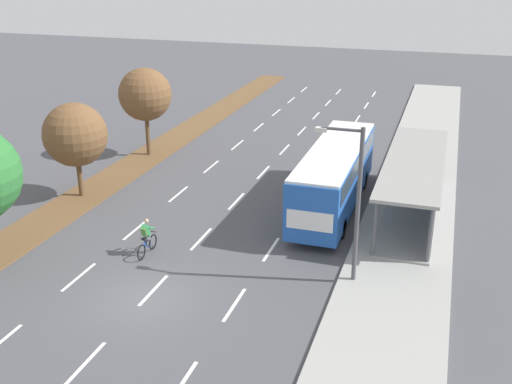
# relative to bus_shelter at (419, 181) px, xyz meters

# --- Properties ---
(ground_plane) EXTENTS (140.00, 140.00, 0.00)m
(ground_plane) POSITION_rel_bus_shelter_xyz_m (-9.53, -11.85, -1.87)
(ground_plane) COLOR #4C4C51
(median_strip) EXTENTS (2.60, 52.00, 0.12)m
(median_strip) POSITION_rel_bus_shelter_xyz_m (-17.83, 8.15, -1.81)
(median_strip) COLOR brown
(median_strip) RESTS_ON ground
(sidewalk_right) EXTENTS (4.50, 52.00, 0.15)m
(sidewalk_right) POSITION_rel_bus_shelter_xyz_m (-0.28, 8.15, -1.79)
(sidewalk_right) COLOR #9E9E99
(sidewalk_right) RESTS_ON ground
(lane_divider_left) EXTENTS (0.14, 47.24, 0.01)m
(lane_divider_left) POSITION_rel_bus_shelter_xyz_m (-13.03, 6.27, -1.86)
(lane_divider_left) COLOR white
(lane_divider_left) RESTS_ON ground
(lane_divider_center) EXTENTS (0.14, 47.24, 0.01)m
(lane_divider_center) POSITION_rel_bus_shelter_xyz_m (-9.53, 6.27, -1.86)
(lane_divider_center) COLOR white
(lane_divider_center) RESTS_ON ground
(lane_divider_right) EXTENTS (0.14, 47.24, 0.01)m
(lane_divider_right) POSITION_rel_bus_shelter_xyz_m (-6.03, 6.27, -1.86)
(lane_divider_right) COLOR white
(lane_divider_right) RESTS_ON ground
(bus_shelter) EXTENTS (2.90, 12.15, 2.86)m
(bus_shelter) POSITION_rel_bus_shelter_xyz_m (0.00, 0.00, 0.00)
(bus_shelter) COLOR gray
(bus_shelter) RESTS_ON sidewalk_right
(bus) EXTENTS (2.54, 11.29, 3.37)m
(bus) POSITION_rel_bus_shelter_xyz_m (-4.28, -0.47, 0.20)
(bus) COLOR #2356B2
(bus) RESTS_ON ground
(cyclist) EXTENTS (0.46, 1.82, 1.71)m
(cyclist) POSITION_rel_bus_shelter_xyz_m (-11.24, -8.36, -1.08)
(cyclist) COLOR black
(cyclist) RESTS_ON ground
(median_tree_second) EXTENTS (3.47, 3.47, 5.25)m
(median_tree_second) POSITION_rel_bus_shelter_xyz_m (-17.97, -3.30, 1.76)
(median_tree_second) COLOR brown
(median_tree_second) RESTS_ON median_strip
(median_tree_third) EXTENTS (3.45, 3.45, 5.81)m
(median_tree_third) POSITION_rel_bus_shelter_xyz_m (-17.85, 4.55, 2.32)
(median_tree_third) COLOR brown
(median_tree_third) RESTS_ON median_strip
(streetlight) EXTENTS (1.91, 0.24, 6.50)m
(streetlight) POSITION_rel_bus_shelter_xyz_m (-2.11, -7.98, 2.02)
(streetlight) COLOR #4C4C51
(streetlight) RESTS_ON sidewalk_right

